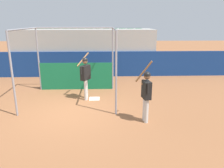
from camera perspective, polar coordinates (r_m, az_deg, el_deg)
name	(u,v)px	position (r m, az deg, el deg)	size (l,w,h in m)	color
ground_plane	(72,111)	(8.37, -10.48, -7.00)	(60.00, 60.00, 0.00)	#935B38
outfield_wall	(84,64)	(13.25, -7.39, 5.15)	(24.00, 0.12, 1.51)	navy
bleacher_section	(85,51)	(14.39, -7.03, 8.61)	(8.70, 2.40, 2.79)	#9E9E99
batting_cage	(75,67)	(10.12, -9.76, 4.45)	(3.60, 3.15, 2.99)	gray
home_plate	(94,99)	(9.52, -4.62, -3.84)	(0.44, 0.44, 0.02)	white
player_batter	(85,74)	(9.24, -6.96, 2.57)	(0.59, 0.95, 1.94)	silver
player_waiting	(146,92)	(7.17, 8.92, -2.09)	(0.55, 0.71, 2.02)	silver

